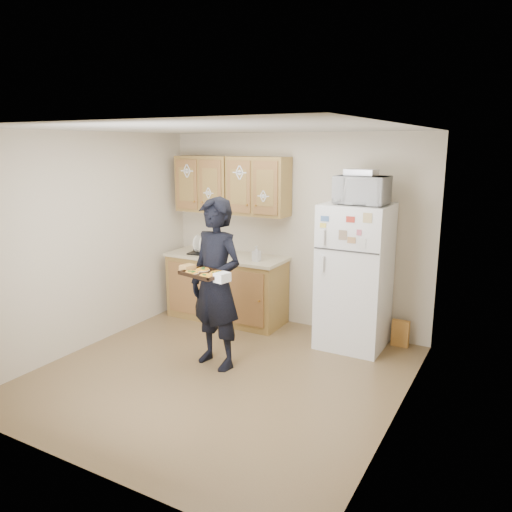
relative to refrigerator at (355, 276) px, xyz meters
The scene contains 23 objects.
floor 1.92m from the refrigerator, 123.60° to the right, with size 3.60×3.60×0.00m, color brown.
ceiling 2.38m from the refrigerator, 123.60° to the right, with size 3.60×3.60×0.00m, color beige.
wall_back 1.10m from the refrigerator, 158.72° to the left, with size 3.60×0.04×2.50m, color beige.
wall_front 3.39m from the refrigerator, 106.39° to the right, with size 3.60×0.04×2.50m, color beige.
wall_left 3.13m from the refrigerator, 152.53° to the right, with size 0.04×3.60×2.50m, color beige.
wall_right 1.71m from the refrigerator, 59.27° to the right, with size 0.04×3.60×2.50m, color beige.
refrigerator is the anchor object (origin of this frame).
base_cabinet 1.85m from the refrigerator, behind, with size 1.60×0.60×0.86m, color brown.
countertop 1.80m from the refrigerator, behind, with size 1.64×0.64×0.04m, color #BCAD91.
upper_cab_left 2.41m from the refrigerator, behind, with size 0.80×0.33×0.75m, color brown.
upper_cab_right 1.70m from the refrigerator, behind, with size 0.80×0.33×0.75m, color brown.
cereal_box 0.89m from the refrigerator, 24.99° to the left, with size 0.20×0.07×0.32m, color #E4BB50.
person 1.67m from the refrigerator, 131.97° to the right, with size 0.67×0.44×1.83m, color black.
baking_tray 1.88m from the refrigerator, 124.51° to the right, with size 0.43×0.32×0.04m, color black.
pizza_front_left 1.98m from the refrigerator, 126.40° to the right, with size 0.14×0.14×0.02m, color #FFAC20.
pizza_front_right 1.91m from the refrigerator, 120.84° to the right, with size 0.14×0.14×0.02m, color #FFAC20.
pizza_back_left 1.85m from the refrigerator, 128.29° to the right, with size 0.14×0.14×0.02m, color #FFAC20.
pizza_back_right 1.77m from the refrigerator, 122.38° to the right, with size 0.14×0.14×0.02m, color #FFAC20.
microwave 1.01m from the refrigerator, 43.62° to the right, with size 0.57×0.39×0.31m, color white.
foil_pan 1.20m from the refrigerator, 35.27° to the right, with size 0.33×0.23×0.07m, color silver.
dish_rack 2.09m from the refrigerator, behind, with size 0.41×0.31×0.17m, color black.
bowl 2.11m from the refrigerator, behind, with size 0.23×0.23×0.06m, color white.
soap_bottle 1.29m from the refrigerator, behind, with size 0.09×0.09×0.19m, color white.
Camera 1 is at (2.66, -4.04, 2.36)m, focal length 35.00 mm.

